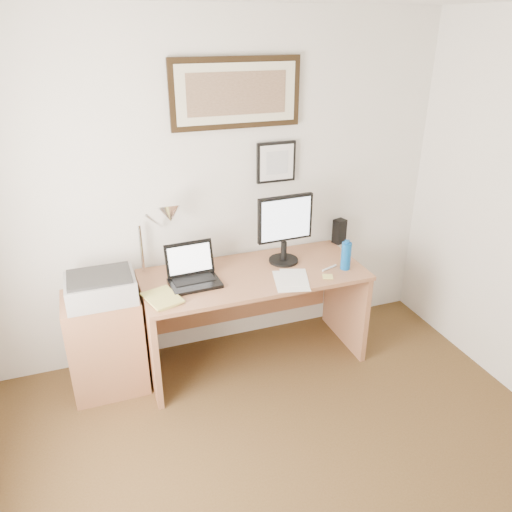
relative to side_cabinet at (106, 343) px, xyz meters
name	(u,v)px	position (x,y,z in m)	size (l,w,h in m)	color
wall_back	(217,194)	(0.92, 0.32, 0.89)	(3.50, 0.02, 2.50)	silver
side_cabinet	(106,343)	(0.00, 0.00, 0.00)	(0.50, 0.40, 0.73)	#975F3F
water_bottle	(346,256)	(1.72, -0.21, 0.49)	(0.07, 0.07, 0.21)	#0C53A7
bottle_cap	(347,242)	(1.72, -0.21, 0.60)	(0.04, 0.04, 0.02)	#0C53A7
speaker	(339,231)	(1.91, 0.23, 0.48)	(0.09, 0.08, 0.20)	black
paper_sheet_a	(291,281)	(1.27, -0.25, 0.39)	(0.22, 0.32, 0.00)	white
paper_sheet_b	(294,277)	(1.31, -0.22, 0.39)	(0.19, 0.27, 0.00)	white
sticky_pad	(328,277)	(1.54, -0.29, 0.39)	(0.07, 0.07, 0.01)	#EDE170
marker_pen	(329,268)	(1.61, -0.18, 0.39)	(0.02, 0.02, 0.14)	white
book	(148,303)	(0.29, -0.23, 0.40)	(0.20, 0.27, 0.02)	#C5BD5C
desk	(250,296)	(1.07, 0.04, 0.15)	(1.60, 0.70, 0.75)	#975F3F
laptop	(193,274)	(0.63, -0.03, 0.44)	(0.35, 0.31, 0.26)	black
lcd_monitor	(285,226)	(1.35, 0.04, 0.68)	(0.42, 0.22, 0.52)	black
printer	(101,287)	(0.02, -0.03, 0.45)	(0.44, 0.34, 0.18)	#A6A6A9
desk_lamp	(167,217)	(0.51, 0.13, 0.82)	(0.29, 0.27, 0.53)	silver
picture_large	(236,93)	(1.07, 0.29, 1.59)	(0.92, 0.04, 0.47)	black
picture_small	(276,162)	(1.37, 0.29, 1.09)	(0.30, 0.03, 0.30)	black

